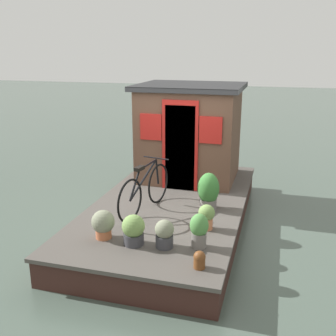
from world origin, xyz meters
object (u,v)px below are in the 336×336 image
at_px(bicycle, 145,190).
at_px(houseboat_cabin, 190,132).
at_px(potted_plant_lavender, 207,216).
at_px(potted_plant_basil, 103,224).
at_px(mooring_bollard, 199,259).
at_px(potted_plant_rosemary, 164,234).
at_px(potted_plant_mint, 133,230).
at_px(potted_plant_thyme, 208,191).
at_px(potted_plant_succulent, 199,230).

bearing_deg(bicycle, houseboat_cabin, -7.94).
distance_m(potted_plant_lavender, potted_plant_basil, 1.60).
bearing_deg(potted_plant_lavender, houseboat_cabin, 18.73).
bearing_deg(houseboat_cabin, mooring_bollard, -165.10).
bearing_deg(mooring_bollard, bicycle, 38.89).
bearing_deg(potted_plant_rosemary, houseboat_cabin, 6.81).
bearing_deg(potted_plant_mint, bicycle, 11.08).
bearing_deg(potted_plant_rosemary, potted_plant_thyme, -11.99).
height_order(houseboat_cabin, potted_plant_lavender, houseboat_cabin).
distance_m(houseboat_cabin, potted_plant_rosemary, 3.42).
relative_size(bicycle, potted_plant_thyme, 2.56).
bearing_deg(potted_plant_basil, potted_plant_mint, -97.74).
height_order(potted_plant_mint, potted_plant_succulent, potted_plant_succulent).
xyz_separation_m(potted_plant_rosemary, potted_plant_succulent, (0.13, -0.47, 0.06)).
xyz_separation_m(potted_plant_mint, potted_plant_thyme, (1.64, -0.80, 0.10)).
bearing_deg(potted_plant_mint, mooring_bollard, -110.35).
xyz_separation_m(potted_plant_succulent, mooring_bollard, (-0.56, -0.12, -0.15)).
distance_m(bicycle, potted_plant_succulent, 1.57).
bearing_deg(potted_plant_basil, houseboat_cabin, -9.86).
relative_size(bicycle, potted_plant_succulent, 3.30).
xyz_separation_m(potted_plant_rosemary, potted_plant_thyme, (1.60, -0.34, 0.12)).
bearing_deg(houseboat_cabin, potted_plant_succulent, -164.66).
bearing_deg(potted_plant_lavender, potted_plant_thyme, 8.48).
relative_size(potted_plant_lavender, mooring_bollard, 1.70).
xyz_separation_m(bicycle, mooring_bollard, (-1.60, -1.29, -0.28)).
xyz_separation_m(bicycle, potted_plant_rosemary, (-1.17, -0.69, -0.19)).
distance_m(potted_plant_basil, mooring_bollard, 1.63).
height_order(houseboat_cabin, mooring_bollard, houseboat_cabin).
relative_size(houseboat_cabin, potted_plant_rosemary, 5.25).
bearing_deg(potted_plant_basil, bicycle, -13.38).
height_order(houseboat_cabin, bicycle, houseboat_cabin).
distance_m(bicycle, potted_plant_lavender, 1.24).
bearing_deg(houseboat_cabin, bicycle, 172.06).
distance_m(potted_plant_rosemary, potted_plant_succulent, 0.50).
distance_m(potted_plant_rosemary, potted_plant_basil, 0.96).
height_order(houseboat_cabin, potted_plant_basil, houseboat_cabin).
relative_size(houseboat_cabin, potted_plant_mint, 4.81).
bearing_deg(potted_plant_thyme, potted_plant_mint, 154.14).
bearing_deg(potted_plant_mint, potted_plant_lavender, -49.05).
height_order(potted_plant_mint, mooring_bollard, potted_plant_mint).
bearing_deg(potted_plant_basil, potted_plant_succulent, -86.01).
relative_size(potted_plant_thyme, potted_plant_succulent, 1.29).
height_order(potted_plant_basil, mooring_bollard, potted_plant_basil).
xyz_separation_m(bicycle, potted_plant_mint, (-1.21, -0.24, -0.17)).
height_order(potted_plant_mint, potted_plant_thyme, potted_plant_thyme).
bearing_deg(potted_plant_rosemary, bicycle, 30.58).
relative_size(potted_plant_lavender, potted_plant_mint, 0.89).
height_order(potted_plant_lavender, potted_plant_succulent, potted_plant_succulent).
bearing_deg(bicycle, potted_plant_lavender, -109.42).
bearing_deg(potted_plant_mint, potted_plant_basil, 82.26).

